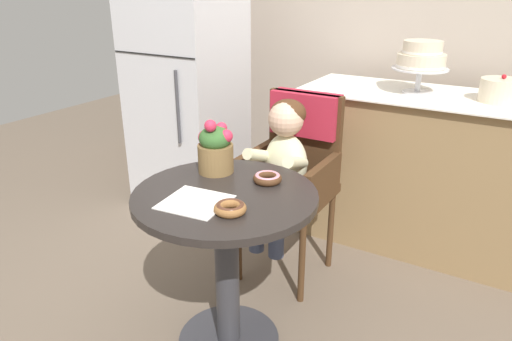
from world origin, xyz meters
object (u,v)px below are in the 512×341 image
donut_front (230,208)px  cafe_table (226,240)px  round_layer_cake (501,91)px  refrigerator (187,81)px  flower_vase (215,148)px  wicker_chair (296,157)px  donut_mid (267,178)px  seated_child (282,159)px  tiered_cake_stand (421,59)px

donut_front → cafe_table: bearing=130.4°
cafe_table → round_layer_cake: round_layer_cake is taller
cafe_table → refrigerator: 1.56m
flower_vase → refrigerator: size_ratio=0.14×
wicker_chair → donut_mid: (0.12, -0.52, 0.10)m
seated_child → refrigerator: (-1.02, 0.56, 0.17)m
cafe_table → tiered_cake_stand: bearing=72.9°
tiered_cake_stand → cafe_table: bearing=-107.1°
cafe_table → tiered_cake_stand: 1.48m
donut_mid → refrigerator: bearing=140.9°
wicker_chair → flower_vase: size_ratio=3.98×
cafe_table → round_layer_cake: 1.60m
donut_front → donut_mid: size_ratio=1.00×
seated_child → refrigerator: 1.18m
seated_child → flower_vase: same height
donut_mid → round_layer_cake: 1.36m
wicker_chair → tiered_cake_stand: size_ratio=3.18×
round_layer_cake → refrigerator: size_ratio=0.12×
flower_vase → donut_mid: bearing=2.7°
tiered_cake_stand → round_layer_cake: 0.43m
wicker_chair → donut_front: wicker_chair is taller
seated_child → tiered_cake_stand: size_ratio=2.42×
seated_child → wicker_chair: bearing=90.0°
cafe_table → wicker_chair: wicker_chair is taller
wicker_chair → seated_child: bearing=-96.1°
cafe_table → wicker_chair: size_ratio=0.75×
flower_vase → wicker_chair: bearing=77.0°
refrigerator → tiered_cake_stand: bearing=7.9°
donut_front → donut_mid: bearing=93.7°
refrigerator → cafe_table: bearing=-46.3°
refrigerator → round_layer_cake: bearing=6.3°
round_layer_cake → donut_mid: bearing=-122.3°
donut_mid → tiered_cake_stand: bearing=74.7°
donut_front → round_layer_cake: (0.70, 1.44, 0.22)m
wicker_chair → donut_front: (0.14, -0.82, 0.10)m
donut_front → tiered_cake_stand: size_ratio=0.39×
cafe_table → donut_mid: size_ratio=6.18×
cafe_table → refrigerator: bearing=133.7°
cafe_table → round_layer_cake: size_ratio=3.44×
seated_child → cafe_table: bearing=-86.7°
donut_front → refrigerator: refrigerator is taller
donut_mid → round_layer_cake: size_ratio=0.56×
wicker_chair → donut_mid: wicker_chair is taller
cafe_table → refrigerator: (-1.05, 1.10, 0.34)m
flower_vase → donut_front: bearing=-47.6°
donut_mid → flower_vase: bearing=-177.3°
donut_mid → tiered_cake_stand: size_ratio=0.39×
flower_vase → tiered_cake_stand: bearing=64.1°
donut_mid → refrigerator: refrigerator is taller
cafe_table → donut_mid: donut_mid is taller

